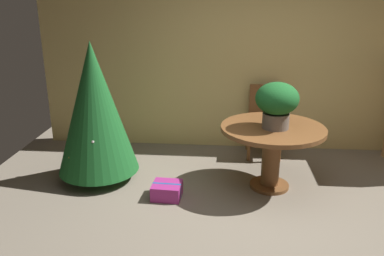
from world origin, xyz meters
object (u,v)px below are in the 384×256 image
wooden_chair_far (264,116)px  holiday_tree (95,108)px  gift_box_purple (167,190)px  flower_vase (277,102)px  round_dining_table (272,142)px

wooden_chair_far → holiday_tree: (-2.02, -0.98, 0.34)m
wooden_chair_far → gift_box_purple: (-1.14, -1.39, -0.46)m
holiday_tree → gift_box_purple: 1.26m
holiday_tree → gift_box_purple: bearing=-25.1°
flower_vase → wooden_chair_far: bearing=90.9°
round_dining_table → flower_vase: flower_vase is taller
wooden_chair_far → round_dining_table: bearing=-90.0°
wooden_chair_far → flower_vase: bearing=-89.1°
wooden_chair_far → gift_box_purple: bearing=-129.5°
flower_vase → wooden_chair_far: (-0.02, 1.08, -0.49)m
gift_box_purple → wooden_chair_far: bearing=50.5°
round_dining_table → holiday_tree: (-2.02, 0.06, 0.32)m
round_dining_table → wooden_chair_far: (0.00, 1.04, -0.02)m
round_dining_table → flower_vase: 0.47m
flower_vase → wooden_chair_far: flower_vase is taller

